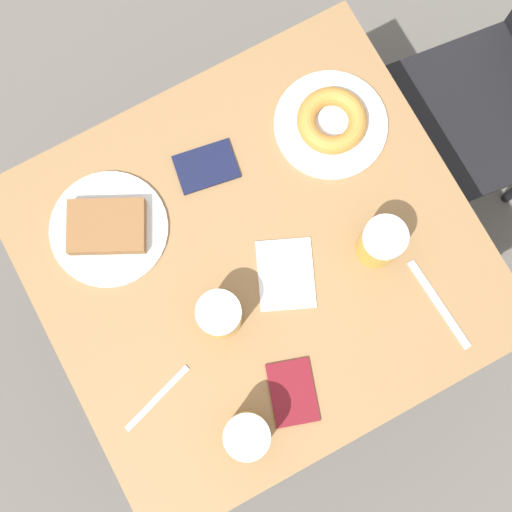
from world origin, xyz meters
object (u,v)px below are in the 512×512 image
Objects in this scene: passport_far_edge at (293,393)px; beer_mug_left at (220,315)px; fork at (157,398)px; knife at (439,304)px; passport_near_edge at (208,166)px; napkin_folded at (286,274)px; plate_with_donut at (331,122)px; beer_mug_right at (381,242)px; beer_mug_center at (247,435)px; plate_with_cake at (108,228)px.

beer_mug_left is at bearing -164.47° from passport_far_edge.
knife is (0.10, 0.59, -0.00)m from fork.
napkin_folded is at bearing 6.94° from passport_near_edge.
plate_with_donut is 0.47m from beer_mug_left.
plate_with_donut is 1.16× the size of knife.
beer_mug_right is 0.70× the size of napkin_folded.
napkin_folded is at bearing -45.29° from plate_with_donut.
plate_with_donut is at bearing 170.02° from beer_mug_right.
beer_mug_center reaches higher than fork.
knife is (0.20, 0.24, -0.00)m from napkin_folded.
passport_near_edge reaches higher than fork.
beer_mug_right is 0.39m from passport_near_edge.
knife is (0.16, 0.05, -0.06)m from beer_mug_right.
plate_with_donut is at bearing 87.69° from plate_with_cake.
passport_far_edge is (0.17, -0.29, -0.06)m from beer_mug_right.
plate_with_donut reaches higher than fork.
beer_mug_right is at bearing -161.32° from knife.
fork is (0.08, -0.19, -0.06)m from beer_mug_left.
beer_mug_center is 0.60× the size of knife.
plate_with_donut is 0.44m from knife.
plate_with_cake is 0.55m from beer_mug_right.
knife is at bearing 30.02° from passport_near_edge.
passport_far_edge is at bearing 102.74° from beer_mug_center.
passport_far_edge is at bearing -7.88° from passport_near_edge.
beer_mug_right is at bearing 34.94° from passport_near_edge.
passport_far_edge is (0.49, -0.07, 0.00)m from passport_near_edge.
plate_with_cake is 1.67× the size of passport_far_edge.
knife is (0.46, 0.52, -0.01)m from plate_with_cake.
plate_with_donut is 1.64× the size of passport_far_edge.
fork is at bearing -74.31° from napkin_folded.
beer_mug_left is 1.00× the size of beer_mug_right.
beer_mug_left is 0.21m from fork.
passport_near_edge is (-0.52, 0.18, -0.06)m from beer_mug_center.
passport_far_edge reaches higher than knife.
passport_far_edge is (0.21, -0.10, 0.00)m from napkin_folded.
beer_mug_center is at bearing -43.75° from plate_with_donut.
napkin_folded is at bearing 47.13° from plate_with_cake.
fork and knife have the same top height.
beer_mug_left is 0.60× the size of knife.
plate_with_donut is at bearing 80.78° from passport_near_edge.
plate_with_cake is at bearing -122.49° from beer_mug_right.
plate_with_cake is 0.50m from beer_mug_center.
plate_with_cake is 0.69m from knife.
fork is 0.60m from knife.
plate_with_donut is at bearing 119.73° from fork.
fork is (0.06, -0.53, -0.06)m from beer_mug_right.
beer_mug_center is at bearing -19.46° from passport_near_edge.
beer_mug_left is at bearing -114.76° from knife.
passport_far_edge is (0.12, 0.24, 0.00)m from fork.
beer_mug_left is at bearing 164.97° from beer_mug_center.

